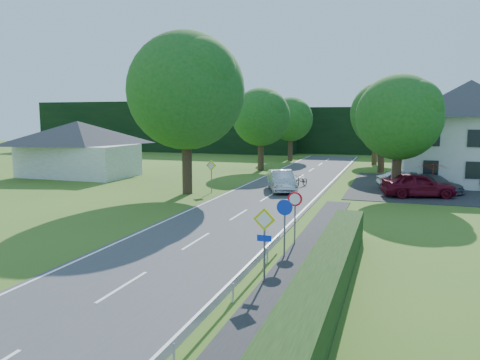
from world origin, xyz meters
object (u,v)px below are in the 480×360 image
(moving_car, at_px, (281,181))
(parked_car_red, at_px, (418,185))
(motorcycle, at_px, (301,181))
(parasol, at_px, (433,178))
(streetlight, at_px, (392,132))
(parked_car_grey, at_px, (434,184))
(parked_car_silver_a, at_px, (404,180))

(moving_car, distance_m, parked_car_red, 9.70)
(motorcycle, height_order, parasol, parasol)
(moving_car, bearing_deg, motorcycle, 48.98)
(parked_car_red, bearing_deg, streetlight, 25.26)
(motorcycle, distance_m, parked_car_grey, 9.88)
(moving_car, distance_m, motorcycle, 2.96)
(motorcycle, bearing_deg, parasol, 21.55)
(parked_car_silver_a, relative_size, parasol, 1.64)
(moving_car, bearing_deg, streetlight, -1.60)
(streetlight, height_order, parked_car_red, streetlight)
(motorcycle, xyz_separation_m, parasol, (9.78, 0.27, 0.61))
(parked_car_red, distance_m, parasol, 2.72)
(streetlight, xyz_separation_m, parked_car_red, (1.92, -2.30, -3.58))
(streetlight, bearing_deg, moving_car, -159.76)
(moving_car, bearing_deg, parked_car_grey, -6.00)
(parked_car_silver_a, bearing_deg, parked_car_grey, -137.48)
(parked_car_silver_a, xyz_separation_m, parked_car_grey, (2.09, -1.27, -0.01))
(moving_car, bearing_deg, parked_car_silver_a, 4.54)
(parked_car_silver_a, height_order, parked_car_grey, parked_car_silver_a)
(motorcycle, xyz_separation_m, parked_car_silver_a, (7.79, 1.57, 0.18))
(parasol, bearing_deg, parked_car_silver_a, 146.97)
(parked_car_grey, xyz_separation_m, parasol, (-0.10, -0.03, 0.45))
(streetlight, relative_size, moving_car, 1.68)
(parked_car_red, xyz_separation_m, parked_car_grey, (1.16, 2.52, -0.20))
(moving_car, distance_m, parasol, 11.18)
(streetlight, distance_m, moving_car, 9.04)
(parked_car_silver_a, distance_m, parked_car_grey, 2.44)
(parked_car_grey, height_order, parasol, parasol)
(moving_car, distance_m, parked_car_grey, 11.28)
(parked_car_grey, bearing_deg, streetlight, 129.30)
(parked_car_silver_a, relative_size, parked_car_grey, 0.90)
(streetlight, distance_m, parked_car_grey, 4.88)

